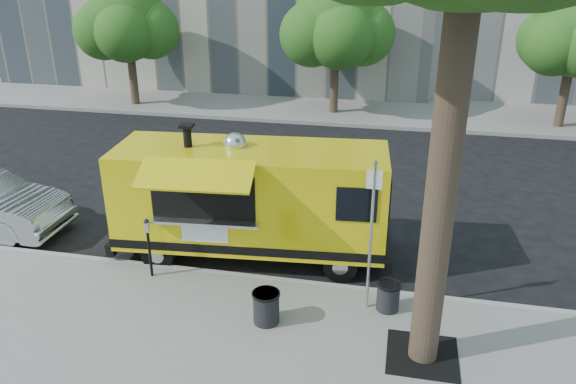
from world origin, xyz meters
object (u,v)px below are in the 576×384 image
(far_tree_b, at_px, (336,23))
(sign_post, at_px, (371,228))
(trash_bin_left, at_px, (388,295))
(far_tree_c, at_px, (576,33))
(food_truck, at_px, (250,199))
(parking_meter, at_px, (148,241))
(trash_bin_right, at_px, (266,306))
(far_tree_a, at_px, (127,21))

(far_tree_b, distance_m, sign_post, 14.61)
(trash_bin_left, bearing_deg, far_tree_c, 66.55)
(food_truck, bearing_deg, trash_bin_left, -33.27)
(far_tree_c, distance_m, food_truck, 15.49)
(sign_post, bearing_deg, parking_meter, 177.48)
(far_tree_c, xyz_separation_m, sign_post, (-6.45, -13.95, -1.87))
(sign_post, distance_m, food_truck, 3.30)
(parking_meter, xyz_separation_m, trash_bin_right, (2.77, -1.07, -0.50))
(trash_bin_left, height_order, trash_bin_right, trash_bin_right)
(far_tree_a, xyz_separation_m, trash_bin_right, (9.77, -14.72, -3.29))
(sign_post, relative_size, trash_bin_left, 5.30)
(far_tree_a, relative_size, far_tree_c, 1.03)
(far_tree_c, height_order, trash_bin_right, far_tree_c)
(far_tree_c, bearing_deg, far_tree_b, 178.09)
(parking_meter, bearing_deg, far_tree_c, 51.34)
(sign_post, xyz_separation_m, trash_bin_right, (-1.78, -0.87, -1.36))
(far_tree_a, relative_size, trash_bin_right, 8.52)
(food_truck, relative_size, trash_bin_right, 10.16)
(far_tree_b, xyz_separation_m, trash_bin_right, (0.77, -15.12, -3.35))
(sign_post, bearing_deg, trash_bin_right, -153.99)
(far_tree_c, bearing_deg, trash_bin_right, -119.05)
(far_tree_c, relative_size, parking_meter, 3.90)
(far_tree_c, distance_m, trash_bin_left, 15.55)
(far_tree_b, bearing_deg, trash_bin_left, -78.30)
(far_tree_b, relative_size, food_truck, 0.86)
(far_tree_c, bearing_deg, trash_bin_left, -113.45)
(far_tree_c, xyz_separation_m, parking_meter, (-11.00, -13.75, -2.74))
(far_tree_b, relative_size, trash_bin_right, 8.75)
(far_tree_a, distance_m, far_tree_c, 18.00)
(far_tree_c, bearing_deg, food_truck, -127.05)
(trash_bin_right, bearing_deg, sign_post, 26.01)
(food_truck, xyz_separation_m, trash_bin_right, (1.00, -2.59, -0.96))
(food_truck, bearing_deg, far_tree_b, 84.01)
(trash_bin_right, bearing_deg, far_tree_c, 60.95)
(far_tree_a, relative_size, sign_post, 1.79)
(far_tree_a, distance_m, parking_meter, 15.59)
(trash_bin_right, bearing_deg, far_tree_a, 123.57)
(far_tree_b, xyz_separation_m, sign_post, (2.55, -14.25, -1.98))
(far_tree_a, distance_m, trash_bin_right, 17.97)
(parking_meter, height_order, food_truck, food_truck)
(food_truck, bearing_deg, trash_bin_right, -73.74)
(parking_meter, relative_size, food_truck, 0.21)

